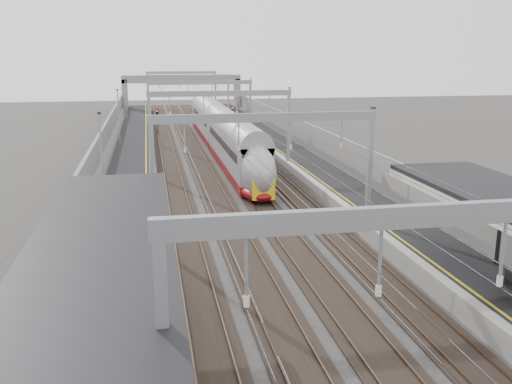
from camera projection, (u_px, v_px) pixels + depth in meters
name	position (u px, v px, depth m)	size (l,w,h in m)	color
platform_left	(133.00, 166.00, 53.85)	(4.00, 120.00, 1.00)	black
platform_right	(297.00, 160.00, 56.73)	(4.00, 120.00, 1.00)	black
tracks	(218.00, 167.00, 55.40)	(11.40, 140.00, 0.20)	black
overhead_line	(209.00, 99.00, 60.28)	(13.00, 140.00, 6.60)	gray
canopy_left	(83.00, 318.00, 12.65)	(4.40, 30.00, 4.24)	black
overbridge	(182.00, 84.00, 106.67)	(22.00, 2.20, 6.90)	gray
wall_left	(98.00, 155.00, 53.02)	(0.30, 120.00, 3.20)	gray
wall_right	(328.00, 148.00, 57.05)	(0.30, 120.00, 3.20)	gray
train	(223.00, 136.00, 61.98)	(2.63, 48.01, 4.17)	maroon
signal_green	(157.00, 117.00, 77.69)	(0.32, 0.32, 3.48)	black
signal_red_near	(222.00, 119.00, 75.53)	(0.32, 0.32, 3.48)	black
signal_red_far	(232.00, 114.00, 81.47)	(0.32, 0.32, 3.48)	black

